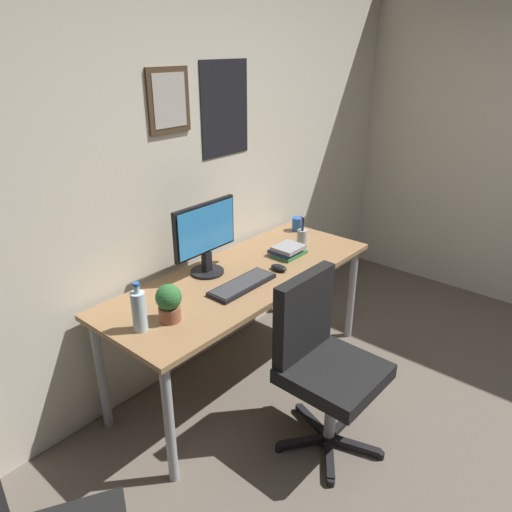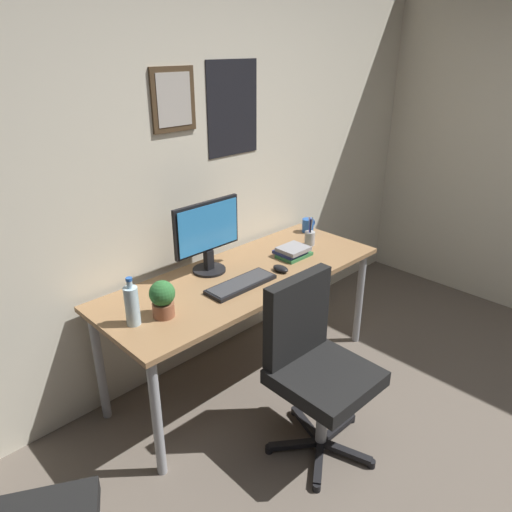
% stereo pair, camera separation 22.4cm
% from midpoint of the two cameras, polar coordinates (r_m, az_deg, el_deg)
% --- Properties ---
extents(wall_back, '(4.40, 0.10, 2.60)m').
position_cam_midpoint_polar(wall_back, '(2.98, -4.49, 10.52)').
color(wall_back, beige).
rests_on(wall_back, ground_plane).
extents(desk, '(1.81, 0.68, 0.73)m').
position_cam_midpoint_polar(desk, '(2.89, 0.83, -3.50)').
color(desk, '#936D47').
rests_on(desk, ground_plane).
extents(office_chair, '(0.55, 0.57, 0.95)m').
position_cam_midpoint_polar(office_chair, '(2.51, 9.48, -12.11)').
color(office_chair, black).
rests_on(office_chair, ground_plane).
extents(monitor, '(0.46, 0.20, 0.43)m').
position_cam_midpoint_polar(monitor, '(2.81, -3.54, 2.59)').
color(monitor, black).
rests_on(monitor, desk).
extents(keyboard, '(0.43, 0.15, 0.03)m').
position_cam_midpoint_polar(keyboard, '(2.72, 0.57, -3.39)').
color(keyboard, black).
rests_on(keyboard, desk).
extents(computer_mouse, '(0.06, 0.11, 0.04)m').
position_cam_midpoint_polar(computer_mouse, '(2.90, 5.15, -1.55)').
color(computer_mouse, black).
rests_on(computer_mouse, desk).
extents(water_bottle, '(0.07, 0.07, 0.25)m').
position_cam_midpoint_polar(water_bottle, '(2.37, -11.92, -5.78)').
color(water_bottle, silver).
rests_on(water_bottle, desk).
extents(coffee_mug_near, '(0.12, 0.08, 0.10)m').
position_cam_midpoint_polar(coffee_mug_near, '(3.52, 8.02, 3.60)').
color(coffee_mug_near, '#2659B2').
rests_on(coffee_mug_near, desk).
extents(potted_plant, '(0.13, 0.13, 0.19)m').
position_cam_midpoint_polar(potted_plant, '(2.41, -8.46, -4.99)').
color(potted_plant, brown).
rests_on(potted_plant, desk).
extents(pen_cup, '(0.07, 0.07, 0.20)m').
position_cam_midpoint_polar(pen_cup, '(3.29, 8.34, 2.16)').
color(pen_cup, '#9EA0A5').
rests_on(pen_cup, desk).
extents(book_stack_left, '(0.21, 0.18, 0.07)m').
position_cam_midpoint_polar(book_stack_left, '(3.10, 6.44, 0.45)').
color(book_stack_left, '#33723F').
rests_on(book_stack_left, desk).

